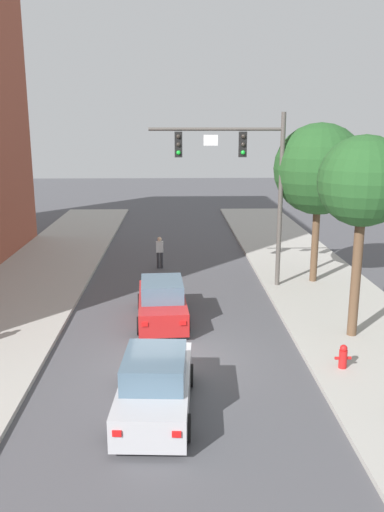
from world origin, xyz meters
The scene contains 9 objects.
ground_plane centered at (0.00, 0.00, 0.00)m, with size 120.00×120.00×0.00m, color #4C4C51.
sidewalk_right centered at (6.50, 0.00, 0.07)m, with size 5.00×60.00×0.15m, color #A8A59E.
traffic_signal_mast centered at (3.02, 7.45, 5.30)m, with size 5.74×0.38×7.50m.
car_lead_red centered at (-0.47, 3.51, 0.72)m, with size 2.01×4.32×1.60m.
car_following_silver centered at (-0.49, -2.87, 0.72)m, with size 2.02×4.32×1.60m.
pedestrian_crossing_road centered at (-0.76, 10.98, 0.91)m, with size 0.36×0.22×1.64m.
fire_hydrant centered at (4.92, -0.90, 0.51)m, with size 0.48×0.24×0.72m.
street_tree_nearest centered at (6.02, 1.58, 5.31)m, with size 2.91×2.91×6.67m.
street_tree_second centered at (6.38, 8.02, 5.23)m, with size 3.99×3.99×7.09m.
Camera 1 is at (0.03, -14.81, 7.01)m, focal length 36.52 mm.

